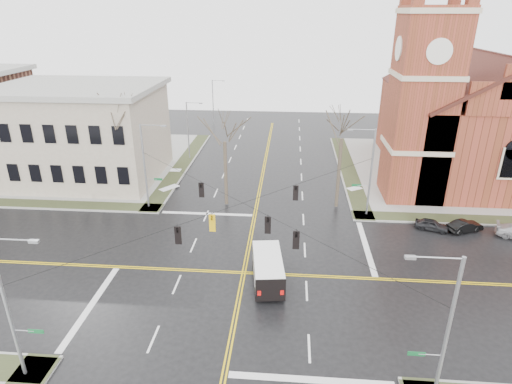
# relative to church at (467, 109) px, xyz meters

# --- Properties ---
(ground) EXTENTS (120.00, 120.00, 0.00)m
(ground) POSITION_rel_church_xyz_m (-24.76, -24.78, -8.43)
(ground) COLOR black
(ground) RESTS_ON ground
(sidewalks) EXTENTS (80.00, 80.00, 0.17)m
(sidewalks) POSITION_rel_church_xyz_m (-24.76, -24.78, -8.36)
(sidewalks) COLOR gray
(sidewalks) RESTS_ON ground
(road_markings) EXTENTS (100.00, 100.00, 0.01)m
(road_markings) POSITION_rel_church_xyz_m (-24.76, -24.78, -8.43)
(road_markings) COLOR gold
(road_markings) RESTS_ON ground
(church) EXTENTS (24.28, 27.48, 27.50)m
(church) POSITION_rel_church_xyz_m (0.00, 0.00, 0.00)
(church) COLOR brown
(church) RESTS_ON ground
(civic_building_a) EXTENTS (18.00, 14.00, 11.00)m
(civic_building_a) POSITION_rel_church_xyz_m (-46.76, -4.78, -2.93)
(civic_building_a) COLOR gray
(civic_building_a) RESTS_ON ground
(signal_pole_ne) EXTENTS (2.75, 0.22, 9.00)m
(signal_pole_ne) POSITION_rel_church_xyz_m (-13.44, -13.28, -3.48)
(signal_pole_ne) COLOR gray
(signal_pole_ne) RESTS_ON ground
(signal_pole_nw) EXTENTS (2.75, 0.22, 9.00)m
(signal_pole_nw) POSITION_rel_church_xyz_m (-36.09, -13.28, -3.48)
(signal_pole_nw) COLOR gray
(signal_pole_nw) RESTS_ON ground
(signal_pole_se) EXTENTS (2.75, 0.22, 9.00)m
(signal_pole_se) POSITION_rel_church_xyz_m (-13.44, -36.28, -3.48)
(signal_pole_se) COLOR gray
(signal_pole_se) RESTS_ON ground
(signal_pole_sw) EXTENTS (2.75, 0.22, 9.00)m
(signal_pole_sw) POSITION_rel_church_xyz_m (-36.09, -36.28, -3.48)
(signal_pole_sw) COLOR gray
(signal_pole_sw) RESTS_ON ground
(span_wires) EXTENTS (23.02, 23.02, 0.03)m
(span_wires) POSITION_rel_church_xyz_m (-24.76, -24.78, -2.23)
(span_wires) COLOR black
(span_wires) RESTS_ON ground
(traffic_signals) EXTENTS (8.21, 8.26, 1.30)m
(traffic_signals) POSITION_rel_church_xyz_m (-24.76, -25.45, -2.98)
(traffic_signals) COLOR black
(traffic_signals) RESTS_ON ground
(streetlight_north_a) EXTENTS (2.30, 0.20, 8.00)m
(streetlight_north_a) POSITION_rel_church_xyz_m (-35.42, 3.22, -3.97)
(streetlight_north_a) COLOR gray
(streetlight_north_a) RESTS_ON ground
(streetlight_north_b) EXTENTS (2.30, 0.20, 8.00)m
(streetlight_north_b) POSITION_rel_church_xyz_m (-35.42, 23.22, -3.97)
(streetlight_north_b) COLOR gray
(streetlight_north_b) RESTS_ON ground
(cargo_van) EXTENTS (2.88, 5.86, 2.14)m
(cargo_van) POSITION_rel_church_xyz_m (-22.80, -25.67, -7.17)
(cargo_van) COLOR white
(cargo_van) RESTS_ON ground
(parked_car_a) EXTENTS (3.37, 2.25, 1.06)m
(parked_car_a) POSITION_rel_church_xyz_m (-7.52, -15.99, -7.90)
(parked_car_a) COLOR black
(parked_car_a) RESTS_ON ground
(parked_car_b) EXTENTS (3.65, 2.42, 1.14)m
(parked_car_b) POSITION_rel_church_xyz_m (-4.47, -16.09, -7.86)
(parked_car_b) COLOR black
(parked_car_b) RESTS_ON ground
(tree_nw_far) EXTENTS (4.00, 4.00, 12.45)m
(tree_nw_far) POSITION_rel_church_xyz_m (-38.83, -11.22, 0.56)
(tree_nw_far) COLOR #3E3327
(tree_nw_far) RESTS_ON ground
(tree_nw_near) EXTENTS (4.00, 4.00, 10.44)m
(tree_nw_near) POSITION_rel_church_xyz_m (-28.05, -11.91, -0.86)
(tree_nw_near) COLOR #3E3327
(tree_nw_near) RESTS_ON ground
(tree_ne) EXTENTS (4.00, 4.00, 11.24)m
(tree_ne) POSITION_rel_church_xyz_m (-16.21, -11.59, -0.30)
(tree_ne) COLOR #3E3327
(tree_ne) RESTS_ON ground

